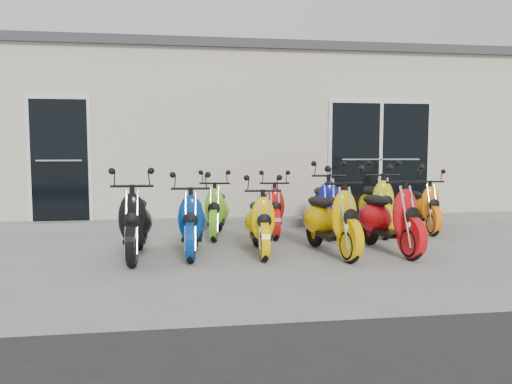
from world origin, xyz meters
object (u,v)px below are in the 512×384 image
Objects in this scene: scooter_front_blue at (192,213)px; scooter_back_red at (272,202)px; scooter_back_green at (217,203)px; scooter_front_orange_b at (331,209)px; scooter_back_extra at (421,200)px; scooter_front_orange_a at (260,214)px; scooter_front_black at (135,212)px; scooter_back_yellow at (376,197)px; scooter_front_red at (389,208)px; scooter_back_blue at (325,198)px.

scooter_front_blue reaches higher than scooter_back_red.
scooter_front_orange_b is at bearing -39.27° from scooter_back_green.
scooter_front_orange_a is at bearing -150.86° from scooter_back_extra.
scooter_front_black is 4.83m from scooter_back_extra.
scooter_back_yellow is at bearing 0.73° from scooter_back_red.
scooter_front_red reaches higher than scooter_back_green.
scooter_back_red is at bearing 9.01° from scooter_back_green.
scooter_back_extra is (0.85, 0.10, -0.08)m from scooter_back_yellow.
scooter_front_red is (2.65, -0.20, 0.04)m from scooter_front_blue.
scooter_front_black is 1.05× the size of scooter_front_blue.
scooter_front_blue is 0.93× the size of scooter_front_red.
scooter_front_red reaches higher than scooter_back_extra.
scooter_back_extra is at bearing 16.76° from scooter_front_black.
scooter_front_orange_b is at bearing -7.84° from scooter_front_orange_a.
scooter_front_black is 1.10× the size of scooter_back_red.
scooter_front_orange_a is at bearing -142.36° from scooter_back_yellow.
scooter_back_yellow is at bearing 25.57° from scooter_front_blue.
scooter_front_blue is 1.87m from scooter_back_red.
scooter_back_green is (-0.49, 1.38, 0.00)m from scooter_front_orange_a.
scooter_back_yellow is at bearing 41.46° from scooter_front_orange_b.
scooter_front_blue is at bearing -98.74° from scooter_back_green.
scooter_back_blue is at bearing 101.35° from scooter_front_red.
scooter_front_orange_a is at bearing -0.31° from scooter_front_blue.
scooter_front_orange_b is 2.59m from scooter_back_extra.
scooter_back_yellow is 1.14× the size of scooter_back_extra.
scooter_back_yellow is at bearing -168.81° from scooter_back_extra.
scooter_front_orange_a is 3.30m from scooter_back_extra.
scooter_front_orange_a is 0.88× the size of scooter_back_yellow.
scooter_front_black is at bearing -175.70° from scooter_front_orange_a.
scooter_back_red is at bearing -179.05° from scooter_back_blue.
scooter_front_black reaches higher than scooter_front_orange_a.
scooter_front_orange_a reaches higher than scooter_back_extra.
scooter_back_yellow is (1.22, 1.46, 0.01)m from scooter_front_orange_b.
scooter_front_black is 1.09× the size of scooter_back_green.
scooter_front_red is 1.12× the size of scooter_back_green.
scooter_front_orange_a is 0.89× the size of scooter_back_blue.
scooter_back_green is 1.01× the size of scooter_back_red.
scooter_back_extra is at bearing 4.19° from scooter_back_red.
scooter_front_blue is 1.04× the size of scooter_front_orange_a.
scooter_front_orange_b is 0.99× the size of scooter_back_blue.
scooter_back_blue is at bearing 33.24° from scooter_front_blue.
scooter_back_yellow is (1.72, -0.10, 0.08)m from scooter_back_red.
scooter_front_black reaches higher than scooter_front_blue.
scooter_front_black reaches higher than scooter_back_red.
scooter_back_extra is at bearing 43.60° from scooter_front_red.
scooter_back_red is at bearing -175.81° from scooter_back_extra.
scooter_front_orange_a is 1.00× the size of scooter_back_green.
scooter_front_red is 0.99× the size of scooter_back_blue.
scooter_front_orange_b is 1.50m from scooter_back_blue.
scooter_back_extra is (1.73, 0.10, -0.07)m from scooter_back_blue.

